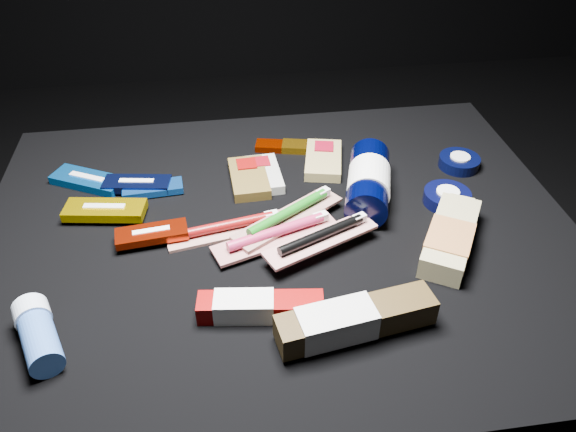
{
  "coord_description": "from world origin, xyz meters",
  "views": [
    {
      "loc": [
        -0.09,
        -0.7,
        0.99
      ],
      "look_at": [
        0.01,
        0.01,
        0.42
      ],
      "focal_mm": 35.0,
      "sensor_mm": 36.0,
      "label": 1
    }
  ],
  "objects": [
    {
      "name": "ground",
      "position": [
        0.0,
        0.0,
        0.0
      ],
      "size": [
        3.0,
        3.0,
        0.0
      ],
      "primitive_type": "plane",
      "color": "black",
      "rests_on": "ground"
    },
    {
      "name": "cloth_table",
      "position": [
        0.0,
        0.0,
        0.2
      ],
      "size": [
        0.98,
        0.78,
        0.4
      ],
      "primitive_type": "cube",
      "color": "black",
      "rests_on": "ground"
    },
    {
      "name": "luna_bar_0",
      "position": [
        -0.33,
        0.18,
        0.41
      ],
      "size": [
        0.14,
        0.11,
        0.02
      ],
      "rotation": [
        0.0,
        0.0,
        -0.48
      ],
      "color": "#0C5CB2",
      "rests_on": "cloth_table"
    },
    {
      "name": "luna_bar_1",
      "position": [
        -0.21,
        0.14,
        0.41
      ],
      "size": [
        0.11,
        0.05,
        0.01
      ],
      "rotation": [
        0.0,
        0.0,
        0.08
      ],
      "color": "#1551AE",
      "rests_on": "cloth_table"
    },
    {
      "name": "luna_bar_2",
      "position": [
        -0.24,
        0.15,
        0.41
      ],
      "size": [
        0.12,
        0.06,
        0.02
      ],
      "rotation": [
        0.0,
        0.0,
        -0.16
      ],
      "color": "black",
      "rests_on": "cloth_table"
    },
    {
      "name": "luna_bar_3",
      "position": [
        -0.29,
        0.08,
        0.42
      ],
      "size": [
        0.14,
        0.07,
        0.02
      ],
      "rotation": [
        0.0,
        0.0,
        -0.16
      ],
      "color": "#BB9A00",
      "rests_on": "cloth_table"
    },
    {
      "name": "luna_bar_4",
      "position": [
        -0.2,
        -0.0,
        0.42
      ],
      "size": [
        0.12,
        0.05,
        0.01
      ],
      "rotation": [
        0.0,
        0.0,
        0.11
      ],
      "color": "maroon",
      "rests_on": "cloth_table"
    },
    {
      "name": "clif_bar_0",
      "position": [
        -0.04,
        0.15,
        0.41
      ],
      "size": [
        0.07,
        0.12,
        0.02
      ],
      "rotation": [
        0.0,
        0.0,
        0.04
      ],
      "color": "brown",
      "rests_on": "cloth_table"
    },
    {
      "name": "clif_bar_1",
      "position": [
        -0.01,
        0.16,
        0.41
      ],
      "size": [
        0.07,
        0.12,
        0.02
      ],
      "rotation": [
        0.0,
        0.0,
        0.05
      ],
      "color": "#AEAFA7",
      "rests_on": "cloth_table"
    },
    {
      "name": "clif_bar_2",
      "position": [
        0.11,
        0.19,
        0.41
      ],
      "size": [
        0.09,
        0.13,
        0.02
      ],
      "rotation": [
        0.0,
        0.0,
        -0.22
      ],
      "color": "#97854D",
      "rests_on": "cloth_table"
    },
    {
      "name": "power_bar",
      "position": [
        0.05,
        0.25,
        0.41
      ],
      "size": [
        0.12,
        0.06,
        0.01
      ],
      "rotation": [
        0.0,
        0.0,
        -0.22
      ],
      "color": "#6E1400",
      "rests_on": "cloth_table"
    },
    {
      "name": "lotion_bottle",
      "position": [
        0.16,
        0.07,
        0.44
      ],
      "size": [
        0.12,
        0.23,
        0.07
      ],
      "rotation": [
        0.0,
        0.0,
        -0.29
      ],
      "color": "black",
      "rests_on": "cloth_table"
    },
    {
      "name": "cream_tin_upper",
      "position": [
        0.36,
        0.14,
        0.41
      ],
      "size": [
        0.08,
        0.08,
        0.02
      ],
      "rotation": [
        0.0,
        0.0,
        -0.33
      ],
      "color": "black",
      "rests_on": "cloth_table"
    },
    {
      "name": "cream_tin_lower",
      "position": [
        0.3,
        0.03,
        0.41
      ],
      "size": [
        0.08,
        0.08,
        0.03
      ],
      "rotation": [
        0.0,
        0.0,
        -0.4
      ],
      "color": "black",
      "rests_on": "cloth_table"
    },
    {
      "name": "bodywash_bottle",
      "position": [
        0.26,
        -0.08,
        0.42
      ],
      "size": [
        0.15,
        0.19,
        0.04
      ],
      "rotation": [
        0.0,
        0.0,
        -0.54
      ],
      "color": "tan",
      "rests_on": "cloth_table"
    },
    {
      "name": "deodorant_stick",
      "position": [
        -0.34,
        -0.19,
        0.42
      ],
      "size": [
        0.08,
        0.12,
        0.05
      ],
      "rotation": [
        0.0,
        0.0,
        0.39
      ],
      "color": "#335BA6",
      "rests_on": "cloth_table"
    },
    {
      "name": "toothbrush_pack_0",
      "position": [
        -0.08,
        0.01,
        0.41
      ],
      "size": [
        0.2,
        0.08,
        0.02
      ],
      "rotation": [
        0.0,
        0.0,
        0.19
      ],
      "color": "beige",
      "rests_on": "cloth_table"
    },
    {
      "name": "toothbrush_pack_1",
      "position": [
        -0.01,
        -0.03,
        0.42
      ],
      "size": [
        0.21,
        0.11,
        0.02
      ],
      "rotation": [
        0.0,
        0.0,
        0.33
      ],
      "color": "#B5ADAA",
      "rests_on": "cloth_table"
    },
    {
      "name": "toothbrush_pack_2",
      "position": [
        0.02,
        0.01,
        0.42
      ],
      "size": [
        0.2,
        0.15,
        0.02
      ],
      "rotation": [
        0.0,
        0.0,
        0.59
      ],
      "color": "#A49C99",
      "rests_on": "cloth_table"
    },
    {
      "name": "toothbrush_pack_3",
      "position": [
        0.06,
        -0.06,
        0.43
      ],
      "size": [
        0.19,
        0.12,
        0.02
      ],
      "rotation": [
        0.0,
        0.0,
        0.42
      ],
      "color": "silver",
      "rests_on": "cloth_table"
    },
    {
      "name": "toothpaste_carton_red",
      "position": [
        -0.06,
        -0.18,
        0.42
      ],
      "size": [
        0.18,
        0.06,
        0.03
      ],
      "rotation": [
        0.0,
        0.0,
        -0.12
      ],
      "color": "#710000",
      "rests_on": "cloth_table"
    },
    {
      "name": "toothpaste_carton_green",
      "position": [
        0.06,
        -0.23,
        0.43
      ],
      "size": [
        0.22,
        0.08,
        0.04
      ],
      "rotation": [
        0.0,
        0.0,
        0.16
      ],
      "color": "#34260F",
      "rests_on": "cloth_table"
    }
  ]
}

